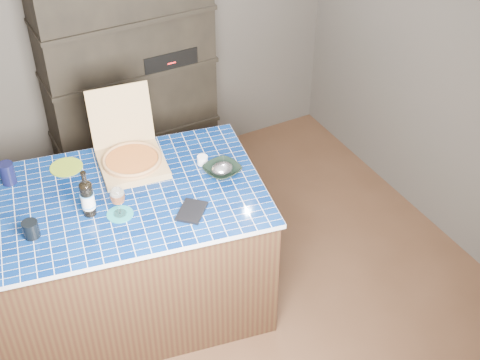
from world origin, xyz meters
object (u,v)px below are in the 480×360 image
kitchen_island (127,253)px  mead_bottle (87,198)px  pizza_box (131,157)px  bowl (222,170)px  wine_glass (117,196)px  dvd_case (192,211)px

kitchen_island → mead_bottle: (-0.19, -0.07, 0.57)m
kitchen_island → mead_bottle: mead_bottle is taller
pizza_box → bowl: bearing=-29.4°
pizza_box → wine_glass: pizza_box is taller
bowl → dvd_case: bearing=-142.7°
dvd_case → mead_bottle: bearing=-163.5°
mead_bottle → bowl: 0.82m
mead_bottle → wine_glass: 0.17m
kitchen_island → mead_bottle: 0.60m
pizza_box → mead_bottle: 0.49m
mead_bottle → dvd_case: size_ratio=1.52×
wine_glass → bowl: wine_glass is taller
mead_bottle → bowl: bearing=-1.4°
kitchen_island → pizza_box: 0.59m
wine_glass → dvd_case: 0.42m
mead_bottle → dvd_case: bearing=-26.8°
bowl → kitchen_island: bearing=171.6°
pizza_box → wine_glass: size_ratio=2.76×
kitchen_island → bowl: 0.79m
dvd_case → bowl: 0.39m
mead_bottle → dvd_case: mead_bottle is taller
mead_bottle → wine_glass: mead_bottle is taller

